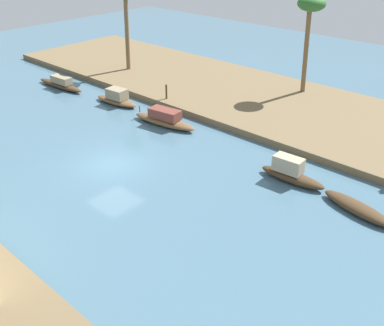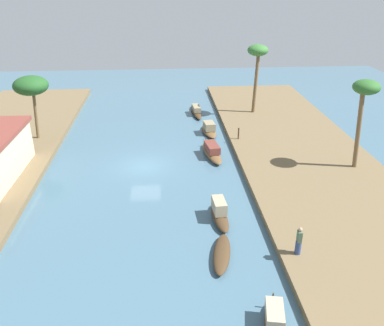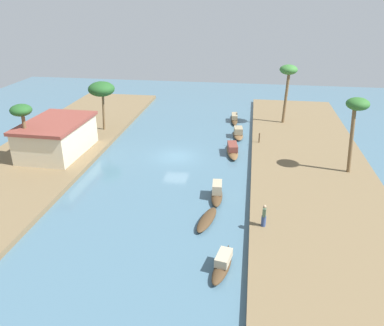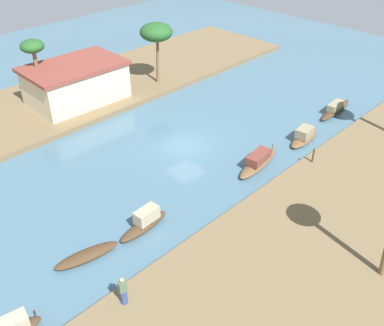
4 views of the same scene
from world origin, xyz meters
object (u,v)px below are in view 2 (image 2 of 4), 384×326
object	(u,v)px
sampan_with_red_awning	(222,254)
sampan_foreground	(220,213)
sampan_midstream	(209,129)
person_on_near_bank	(299,242)
sampan_open_hull	(196,111)
palm_tree_left_far	(258,55)
sampan_downstream_large	(212,151)
palm_tree_left_near	(365,93)
palm_tree_right_tall	(31,86)
mooring_post	(239,133)
sampan_upstream_small	(274,324)

from	to	relation	value
sampan_with_red_awning	sampan_foreground	xyz separation A→B (m)	(3.85, -0.39, 0.26)
sampan_midstream	person_on_near_bank	xyz separation A→B (m)	(-19.94, -2.66, 0.79)
sampan_open_hull	palm_tree_left_far	world-z (taller)	palm_tree_left_far
palm_tree_left_far	person_on_near_bank	bearing A→B (deg)	173.30
sampan_open_hull	sampan_downstream_large	bearing A→B (deg)	177.62
person_on_near_bank	palm_tree_left_near	xyz separation A→B (m)	(10.56, -7.81, 5.23)
sampan_open_hull	palm_tree_right_tall	xyz separation A→B (m)	(-7.28, 15.43, 5.02)
palm_tree_left_near	palm_tree_right_tall	bearing A→B (deg)	72.69
sampan_midstream	sampan_with_red_awning	distance (m)	19.44
palm_tree_right_tall	sampan_foreground	bearing A→B (deg)	-133.75
palm_tree_right_tall	mooring_post	bearing A→B (deg)	-95.29
sampan_upstream_small	palm_tree_left_near	xyz separation A→B (m)	(15.32, -10.35, 6.03)
sampan_downstream_large	sampan_foreground	distance (m)	10.13
sampan_upstream_small	sampan_midstream	bearing A→B (deg)	11.26
sampan_midstream	palm_tree_left_far	bearing A→B (deg)	-54.24
palm_tree_left_far	palm_tree_right_tall	xyz separation A→B (m)	(-6.16, 21.80, -1.36)
palm_tree_left_far	palm_tree_right_tall	distance (m)	22.69
sampan_upstream_small	person_on_near_bank	distance (m)	5.45
person_on_near_bank	palm_tree_right_tall	distance (m)	27.01
mooring_post	palm_tree_right_tall	distance (m)	19.23
sampan_with_red_awning	palm_tree_left_near	distance (m)	16.77
sampan_upstream_small	sampan_midstream	world-z (taller)	sampan_midstream
person_on_near_bank	palm_tree_left_near	distance (m)	14.14
sampan_upstream_small	palm_tree_left_far	world-z (taller)	palm_tree_left_far
sampan_foreground	palm_tree_left_near	size ratio (longest dim) A/B	0.52
sampan_open_hull	mooring_post	xyz separation A→B (m)	(-9.00, -3.21, 0.63)
sampan_downstream_large	sampan_open_hull	xyz separation A→B (m)	(11.65, 0.40, -0.07)
sampan_upstream_small	sampan_open_hull	world-z (taller)	sampan_upstream_small
sampan_downstream_large	mooring_post	bearing A→B (deg)	-54.91
sampan_with_red_awning	sampan_midstream	bearing A→B (deg)	7.50
sampan_foreground	palm_tree_left_near	distance (m)	14.38
sampan_midstream	sampan_open_hull	bearing A→B (deg)	0.48
sampan_with_red_awning	sampan_open_hull	bearing A→B (deg)	10.25
sampan_upstream_small	person_on_near_bank	xyz separation A→B (m)	(4.76, -2.54, 0.80)
sampan_foreground	palm_tree_left_near	bearing A→B (deg)	-65.49
sampan_foreground	palm_tree_left_far	bearing A→B (deg)	-21.51
sampan_downstream_large	sampan_midstream	size ratio (longest dim) A/B	1.27
sampan_upstream_small	mooring_post	bearing A→B (deg)	4.93
sampan_midstream	sampan_foreground	size ratio (longest dim) A/B	1.07
sampan_upstream_small	palm_tree_left_near	distance (m)	19.45
sampan_upstream_small	sampan_with_red_awning	xyz separation A→B (m)	(5.32, 1.60, -0.18)
mooring_post	palm_tree_left_far	size ratio (longest dim) A/B	0.15
person_on_near_bank	palm_tree_right_tall	xyz separation A→B (m)	(18.88, 18.86, 4.16)
person_on_near_bank	palm_tree_right_tall	bearing A→B (deg)	51.44
sampan_open_hull	person_on_near_bank	distance (m)	26.39
person_on_near_bank	mooring_post	world-z (taller)	person_on_near_bank
sampan_upstream_small	sampan_foreground	bearing A→B (deg)	18.45
sampan_downstream_large	palm_tree_left_near	world-z (taller)	palm_tree_left_near
sampan_midstream	palm_tree_left_near	xyz separation A→B (m)	(-9.37, -10.47, 6.02)
sampan_upstream_small	sampan_downstream_large	bearing A→B (deg)	12.44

